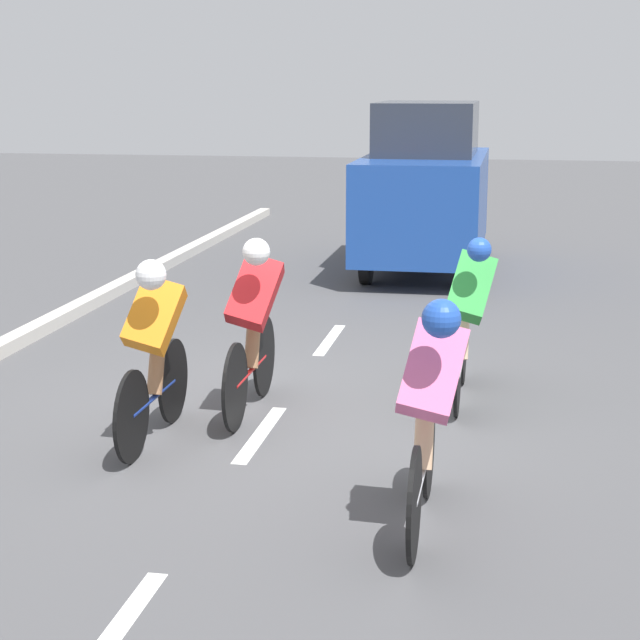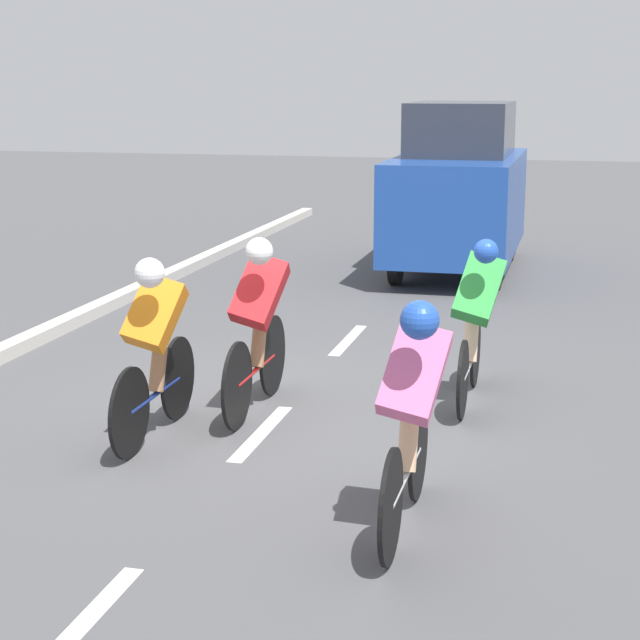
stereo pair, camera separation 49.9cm
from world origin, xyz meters
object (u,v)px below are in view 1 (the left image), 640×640
cyclist_green (467,315)px  support_car (425,189)px  cyclist_red (253,322)px  cyclist_pink (429,407)px  cyclist_orange (154,346)px

cyclist_green → support_car: support_car is taller
cyclist_red → cyclist_green: size_ratio=1.03×
cyclist_pink → cyclist_red: bearing=-52.4°
cyclist_red → support_car: bearing=-96.2°
cyclist_green → support_car: bearing=-81.9°
cyclist_green → cyclist_orange: size_ratio=1.00×
cyclist_orange → support_car: (-1.35, -8.12, 0.41)m
cyclist_orange → support_car: 8.24m
cyclist_pink → cyclist_red: (1.62, -2.11, -0.01)m
cyclist_orange → support_car: size_ratio=0.42×
cyclist_red → support_car: (-0.78, -7.27, 0.40)m
cyclist_pink → support_car: bearing=-84.9°
cyclist_orange → support_car: support_car is taller
cyclist_pink → cyclist_orange: (2.19, -1.26, -0.02)m
cyclist_pink → cyclist_green: 2.83m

